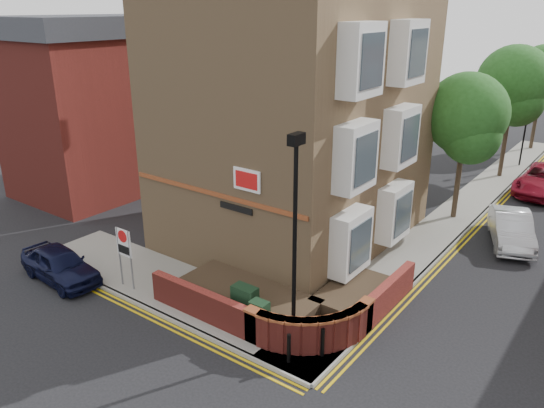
{
  "coord_description": "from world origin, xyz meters",
  "views": [
    {
      "loc": [
        8.96,
        -9.75,
        9.45
      ],
      "look_at": [
        -1.25,
        4.0,
        3.03
      ],
      "focal_mm": 35.0,
      "sensor_mm": 36.0,
      "label": 1
    }
  ],
  "objects_px": {
    "utility_cabinet_large": "(245,304)",
    "lamppost": "(295,244)",
    "silver_car_near": "(511,229)",
    "zone_sign": "(124,247)",
    "navy_hatchback": "(60,265)"
  },
  "relations": [
    {
      "from": "utility_cabinet_large",
      "to": "silver_car_near",
      "type": "xyz_separation_m",
      "value": [
        5.15,
        11.34,
        -0.03
      ]
    },
    {
      "from": "lamppost",
      "to": "silver_car_near",
      "type": "bearing_deg",
      "value": 74.14
    },
    {
      "from": "lamppost",
      "to": "utility_cabinet_large",
      "type": "height_order",
      "value": "lamppost"
    },
    {
      "from": "utility_cabinet_large",
      "to": "zone_sign",
      "type": "xyz_separation_m",
      "value": [
        -4.7,
        -0.8,
        0.92
      ]
    },
    {
      "from": "zone_sign",
      "to": "silver_car_near",
      "type": "relative_size",
      "value": 0.53
    },
    {
      "from": "navy_hatchback",
      "to": "silver_car_near",
      "type": "height_order",
      "value": "silver_car_near"
    },
    {
      "from": "lamppost",
      "to": "zone_sign",
      "type": "bearing_deg",
      "value": -173.93
    },
    {
      "from": "lamppost",
      "to": "utility_cabinet_large",
      "type": "bearing_deg",
      "value": 176.99
    },
    {
      "from": "zone_sign",
      "to": "navy_hatchback",
      "type": "height_order",
      "value": "zone_sign"
    },
    {
      "from": "zone_sign",
      "to": "navy_hatchback",
      "type": "bearing_deg",
      "value": -158.38
    },
    {
      "from": "utility_cabinet_large",
      "to": "lamppost",
      "type": "bearing_deg",
      "value": -3.01
    },
    {
      "from": "lamppost",
      "to": "navy_hatchback",
      "type": "xyz_separation_m",
      "value": [
        -9.12,
        -1.7,
        -2.72
      ]
    },
    {
      "from": "lamppost",
      "to": "navy_hatchback",
      "type": "bearing_deg",
      "value": -169.44
    },
    {
      "from": "utility_cabinet_large",
      "to": "silver_car_near",
      "type": "relative_size",
      "value": 0.29
    },
    {
      "from": "lamppost",
      "to": "zone_sign",
      "type": "height_order",
      "value": "lamppost"
    }
  ]
}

